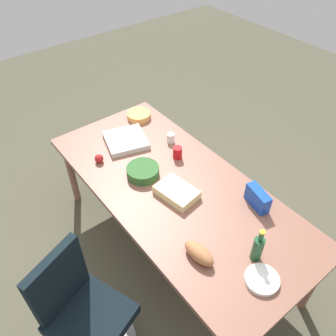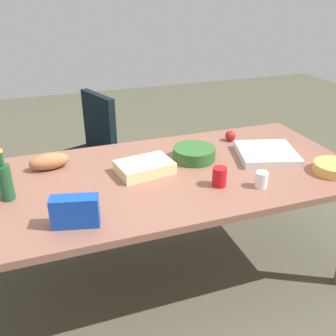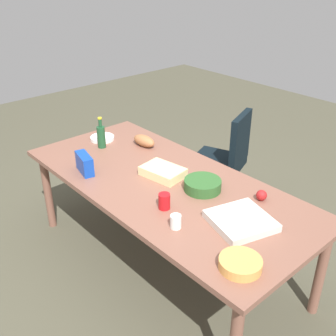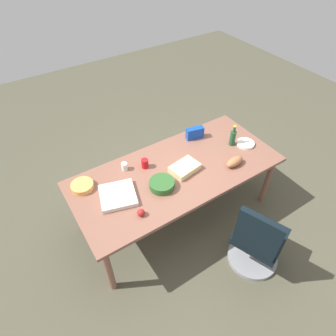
% 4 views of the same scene
% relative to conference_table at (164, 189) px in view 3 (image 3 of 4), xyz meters
% --- Properties ---
extents(ground_plane, '(10.00, 10.00, 0.00)m').
position_rel_conference_table_xyz_m(ground_plane, '(0.00, 0.00, -0.72)').
color(ground_plane, '#4D4B3A').
extents(conference_table, '(2.41, 1.09, 0.79)m').
position_rel_conference_table_xyz_m(conference_table, '(0.00, 0.00, 0.00)').
color(conference_table, brown).
rests_on(conference_table, ground).
extents(office_chair, '(0.62, 0.62, 1.00)m').
position_rel_conference_table_xyz_m(office_chair, '(-0.32, 1.04, -0.33)').
color(office_chair, gray).
rests_on(office_chair, ground).
extents(apple_red, '(0.08, 0.08, 0.08)m').
position_rel_conference_table_xyz_m(apple_red, '(0.65, 0.33, 0.11)').
color(apple_red, '#AE1E1E').
rests_on(apple_red, conference_table).
extents(chip_bag_blue, '(0.23, 0.13, 0.15)m').
position_rel_conference_table_xyz_m(chip_bag_blue, '(-0.53, -0.37, 0.14)').
color(chip_bag_blue, '#1341B1').
rests_on(chip_bag_blue, conference_table).
extents(wine_bottle, '(0.08, 0.08, 0.28)m').
position_rel_conference_table_xyz_m(wine_bottle, '(-0.83, -0.01, 0.18)').
color(wine_bottle, '#1C4C2B').
rests_on(wine_bottle, conference_table).
extents(pizza_box, '(0.45, 0.45, 0.05)m').
position_rel_conference_table_xyz_m(pizza_box, '(0.74, 0.00, 0.09)').
color(pizza_box, silver).
rests_on(pizza_box, conference_table).
extents(sheet_cake, '(0.35, 0.27, 0.07)m').
position_rel_conference_table_xyz_m(sheet_cake, '(-0.07, 0.05, 0.10)').
color(sheet_cake, beige).
rests_on(sheet_cake, conference_table).
extents(chip_bowl, '(0.27, 0.27, 0.06)m').
position_rel_conference_table_xyz_m(chip_bowl, '(0.99, -0.32, 0.10)').
color(chip_bowl, '#E5A250').
rests_on(chip_bowl, conference_table).
extents(paper_plate_stack, '(0.25, 0.25, 0.03)m').
position_rel_conference_table_xyz_m(paper_plate_stack, '(-0.98, 0.09, 0.08)').
color(paper_plate_stack, white).
rests_on(paper_plate_stack, conference_table).
extents(red_solo_cup, '(0.09, 0.09, 0.11)m').
position_rel_conference_table_xyz_m(red_solo_cup, '(0.28, -0.24, 0.12)').
color(red_solo_cup, red).
rests_on(red_solo_cup, conference_table).
extents(bread_loaf, '(0.25, 0.13, 0.10)m').
position_rel_conference_table_xyz_m(bread_loaf, '(-0.60, 0.29, 0.12)').
color(bread_loaf, '#A9693F').
rests_on(bread_loaf, conference_table).
extents(paper_cup, '(0.09, 0.09, 0.09)m').
position_rel_conference_table_xyz_m(paper_cup, '(0.49, -0.33, 0.11)').
color(paper_cup, white).
rests_on(paper_cup, conference_table).
extents(salad_bowl, '(0.29, 0.29, 0.08)m').
position_rel_conference_table_xyz_m(salad_bowl, '(0.28, 0.13, 0.11)').
color(salad_bowl, '#2D5C28').
rests_on(salad_bowl, conference_table).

